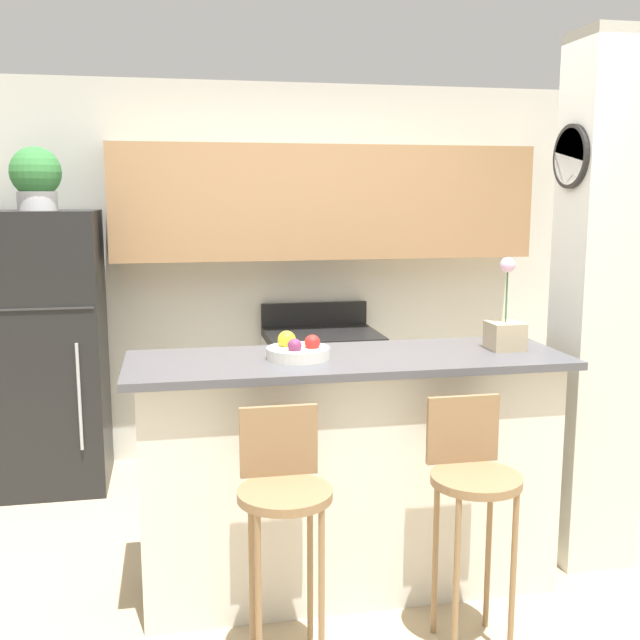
{
  "coord_description": "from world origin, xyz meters",
  "views": [
    {
      "loc": [
        -0.76,
        -3.19,
        1.81
      ],
      "look_at": [
        0.0,
        0.67,
        1.15
      ],
      "focal_mm": 42.0,
      "sensor_mm": 36.0,
      "label": 1
    }
  ],
  "objects_px": {
    "fruit_bowl": "(298,350)",
    "potted_plant_on_fridge": "(36,177)",
    "refrigerator": "(47,351)",
    "orchid_vase": "(505,329)",
    "bar_stool_right": "(472,483)",
    "stove_range": "(322,398)",
    "bar_stool_left": "(283,498)"
  },
  "relations": [
    {
      "from": "refrigerator",
      "to": "potted_plant_on_fridge",
      "type": "height_order",
      "value": "potted_plant_on_fridge"
    },
    {
      "from": "bar_stool_right",
      "to": "potted_plant_on_fridge",
      "type": "relative_size",
      "value": 2.68
    },
    {
      "from": "potted_plant_on_fridge",
      "to": "stove_range",
      "type": "bearing_deg",
      "value": 0.73
    },
    {
      "from": "refrigerator",
      "to": "potted_plant_on_fridge",
      "type": "distance_m",
      "value": 1.05
    },
    {
      "from": "orchid_vase",
      "to": "bar_stool_right",
      "type": "bearing_deg",
      "value": -124.23
    },
    {
      "from": "potted_plant_on_fridge",
      "to": "fruit_bowl",
      "type": "bearing_deg",
      "value": -50.03
    },
    {
      "from": "bar_stool_right",
      "to": "refrigerator",
      "type": "bearing_deg",
      "value": 132.43
    },
    {
      "from": "fruit_bowl",
      "to": "potted_plant_on_fridge",
      "type": "bearing_deg",
      "value": 129.97
    },
    {
      "from": "refrigerator",
      "to": "orchid_vase",
      "type": "xyz_separation_m",
      "value": [
        2.29,
        -1.55,
        0.34
      ]
    },
    {
      "from": "bar_stool_right",
      "to": "fruit_bowl",
      "type": "relative_size",
      "value": 3.6
    },
    {
      "from": "refrigerator",
      "to": "bar_stool_left",
      "type": "xyz_separation_m",
      "value": [
        1.16,
        -2.1,
        -0.18
      ]
    },
    {
      "from": "bar_stool_right",
      "to": "orchid_vase",
      "type": "xyz_separation_m",
      "value": [
        0.37,
        0.55,
        0.52
      ]
    },
    {
      "from": "bar_stool_left",
      "to": "orchid_vase",
      "type": "height_order",
      "value": "orchid_vase"
    },
    {
      "from": "refrigerator",
      "to": "bar_stool_left",
      "type": "bearing_deg",
      "value": -61.03
    },
    {
      "from": "potted_plant_on_fridge",
      "to": "bar_stool_left",
      "type": "bearing_deg",
      "value": -61.03
    },
    {
      "from": "refrigerator",
      "to": "bar_stool_right",
      "type": "relative_size",
      "value": 1.71
    },
    {
      "from": "refrigerator",
      "to": "bar_stool_right",
      "type": "distance_m",
      "value": 2.85
    },
    {
      "from": "potted_plant_on_fridge",
      "to": "refrigerator",
      "type": "bearing_deg",
      "value": -61.47
    },
    {
      "from": "stove_range",
      "to": "potted_plant_on_fridge",
      "type": "xyz_separation_m",
      "value": [
        -1.74,
        -0.02,
        1.45
      ]
    },
    {
      "from": "stove_range",
      "to": "orchid_vase",
      "type": "bearing_deg",
      "value": -70.57
    },
    {
      "from": "bar_stool_left",
      "to": "fruit_bowl",
      "type": "distance_m",
      "value": 0.72
    },
    {
      "from": "stove_range",
      "to": "bar_stool_left",
      "type": "bearing_deg",
      "value": -105.13
    },
    {
      "from": "bar_stool_left",
      "to": "bar_stool_right",
      "type": "xyz_separation_m",
      "value": [
        0.76,
        0.0,
        0.0
      ]
    },
    {
      "from": "bar_stool_left",
      "to": "potted_plant_on_fridge",
      "type": "relative_size",
      "value": 2.68
    },
    {
      "from": "bar_stool_right",
      "to": "orchid_vase",
      "type": "distance_m",
      "value": 0.84
    },
    {
      "from": "refrigerator",
      "to": "stove_range",
      "type": "relative_size",
      "value": 1.61
    },
    {
      "from": "stove_range",
      "to": "orchid_vase",
      "type": "height_order",
      "value": "orchid_vase"
    },
    {
      "from": "bar_stool_right",
      "to": "stove_range",
      "type": "bearing_deg",
      "value": 94.93
    },
    {
      "from": "refrigerator",
      "to": "stove_range",
      "type": "bearing_deg",
      "value": 0.73
    },
    {
      "from": "potted_plant_on_fridge",
      "to": "bar_stool_right",
      "type": "bearing_deg",
      "value": -47.57
    },
    {
      "from": "refrigerator",
      "to": "stove_range",
      "type": "distance_m",
      "value": 1.78
    },
    {
      "from": "refrigerator",
      "to": "orchid_vase",
      "type": "distance_m",
      "value": 2.79
    }
  ]
}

